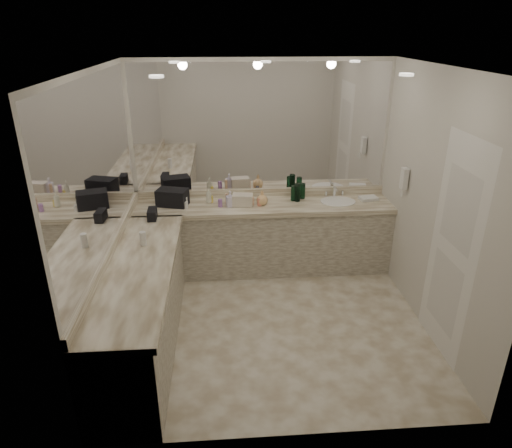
{
  "coord_description": "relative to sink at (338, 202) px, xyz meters",
  "views": [
    {
      "loc": [
        -0.48,
        -4.07,
        2.93
      ],
      "look_at": [
        -0.14,
        0.4,
        0.98
      ],
      "focal_mm": 32.0,
      "sensor_mm": 36.0,
      "label": 1
    }
  ],
  "objects": [
    {
      "name": "ceiling",
      "position": [
        -0.95,
        -1.2,
        1.71
      ],
      "size": [
        3.2,
        3.2,
        0.0
      ],
      "primitive_type": "plane",
      "color": "white",
      "rests_on": "floor"
    },
    {
      "name": "amenity_bottle_2",
      "position": [
        -1.59,
        0.1,
        0.05
      ],
      "size": [
        0.05,
        0.05,
        0.08
      ],
      "primitive_type": "cylinder",
      "color": "#F2D84C",
      "rests_on": "vanity_back_top"
    },
    {
      "name": "amenity_bottle_5",
      "position": [
        -1.48,
        -0.06,
        0.05
      ],
      "size": [
        0.05,
        0.05,
        0.1
      ],
      "primitive_type": "cylinder",
      "color": "#9966B2",
      "rests_on": "vanity_back_top"
    },
    {
      "name": "wall_right",
      "position": [
        0.65,
        -1.2,
        0.41
      ],
      "size": [
        0.02,
        3.0,
        2.6
      ],
      "primitive_type": "cube",
      "color": "beige",
      "rests_on": "floor"
    },
    {
      "name": "wall_left",
      "position": [
        -2.55,
        -1.2,
        0.41
      ],
      "size": [
        0.02,
        3.0,
        2.6
      ],
      "primitive_type": "cube",
      "color": "beige",
      "rests_on": "floor"
    },
    {
      "name": "wall_phone",
      "position": [
        0.61,
        -0.5,
        0.46
      ],
      "size": [
        0.06,
        0.1,
        0.24
      ],
      "primitive_type": "cube",
      "color": "white",
      "rests_on": "wall_right"
    },
    {
      "name": "black_toiletry_bag",
      "position": [
        -2.06,
        0.03,
        0.11
      ],
      "size": [
        0.41,
        0.32,
        0.21
      ],
      "primitive_type": "cube",
      "rotation": [
        0.0,
        0.0,
        -0.27
      ],
      "color": "black",
      "rests_on": "vanity_back_top"
    },
    {
      "name": "vanity_back_top",
      "position": [
        -0.95,
        -0.01,
        -0.03
      ],
      "size": [
        3.2,
        0.64,
        0.06
      ],
      "primitive_type": "cube",
      "color": "beige",
      "rests_on": "vanity_back_base"
    },
    {
      "name": "vanity_left_base",
      "position": [
        -2.25,
        -1.5,
        -0.48
      ],
      "size": [
        0.6,
        2.4,
        0.84
      ],
      "primitive_type": "cube",
      "color": "beige",
      "rests_on": "floor"
    },
    {
      "name": "green_bottle_2",
      "position": [
        -0.51,
        0.1,
        0.11
      ],
      "size": [
        0.07,
        0.07,
        0.22
      ],
      "primitive_type": "cylinder",
      "color": "#104325",
      "rests_on": "vanity_back_top"
    },
    {
      "name": "amenity_bottle_4",
      "position": [
        -1.08,
        -0.03,
        0.06
      ],
      "size": [
        0.04,
        0.04,
        0.1
      ],
      "primitive_type": "cylinder",
      "color": "#E0B28C",
      "rests_on": "vanity_back_top"
    },
    {
      "name": "amenity_bottle_6",
      "position": [
        -0.99,
        -0.06,
        0.05
      ],
      "size": [
        0.05,
        0.05,
        0.1
      ],
      "primitive_type": "cylinder",
      "color": "#E57F66",
      "rests_on": "vanity_back_top"
    },
    {
      "name": "door",
      "position": [
        0.64,
        -1.7,
        0.16
      ],
      "size": [
        0.02,
        0.82,
        2.1
      ],
      "primitive_type": "cube",
      "color": "white",
      "rests_on": "wall_right"
    },
    {
      "name": "green_bottle_3",
      "position": [
        -0.55,
        0.09,
        0.1
      ],
      "size": [
        0.07,
        0.07,
        0.19
      ],
      "primitive_type": "cylinder",
      "color": "#104325",
      "rests_on": "vanity_back_top"
    },
    {
      "name": "amenity_bottle_7",
      "position": [
        -0.98,
        0.1,
        0.04
      ],
      "size": [
        0.04,
        0.04,
        0.07
      ],
      "primitive_type": "cylinder",
      "color": "#3F3F4C",
      "rests_on": "vanity_back_top"
    },
    {
      "name": "backsplash_left",
      "position": [
        -2.53,
        -1.2,
        0.05
      ],
      "size": [
        0.04,
        3.0,
        0.1
      ],
      "primitive_type": "cube",
      "color": "beige",
      "rests_on": "vanity_left_top"
    },
    {
      "name": "vanity_back_base",
      "position": [
        -0.95,
        0.0,
        -0.48
      ],
      "size": [
        3.2,
        0.6,
        0.84
      ],
      "primitive_type": "cube",
      "color": "beige",
      "rests_on": "floor"
    },
    {
      "name": "amenity_bottle_3",
      "position": [
        -1.89,
        -0.01,
        0.06
      ],
      "size": [
        0.04,
        0.04,
        0.12
      ],
      "primitive_type": "cylinder",
      "color": "white",
      "rests_on": "vanity_back_top"
    },
    {
      "name": "sink",
      "position": [
        0.0,
        0.0,
        0.0
      ],
      "size": [
        0.44,
        0.44,
        0.03
      ],
      "primitive_type": "cylinder",
      "color": "white",
      "rests_on": "vanity_back_top"
    },
    {
      "name": "black_bag_spill",
      "position": [
        -2.25,
        -0.39,
        0.06
      ],
      "size": [
        0.1,
        0.22,
        0.12
      ],
      "primitive_type": "cube",
      "rotation": [
        0.0,
        0.0,
        0.04
      ],
      "color": "black",
      "rests_on": "vanity_left_top"
    },
    {
      "name": "green_bottle_0",
      "position": [
        -0.43,
        0.16,
        0.1
      ],
      "size": [
        0.07,
        0.07,
        0.2
      ],
      "primitive_type": "cylinder",
      "color": "#104325",
      "rests_on": "vanity_back_top"
    },
    {
      "name": "vanity_left_top",
      "position": [
        -2.24,
        -1.5,
        -0.03
      ],
      "size": [
        0.64,
        2.42,
        0.06
      ],
      "primitive_type": "cube",
      "color": "beige",
      "rests_on": "vanity_left_base"
    },
    {
      "name": "soap_bottle_c",
      "position": [
        -0.96,
        -0.03,
        0.1
      ],
      "size": [
        0.17,
        0.17,
        0.18
      ],
      "primitive_type": "imported",
      "rotation": [
        0.0,
        0.0,
        0.22
      ],
      "color": "#ECBA7B",
      "rests_on": "vanity_back_top"
    },
    {
      "name": "soap_bottle_a",
      "position": [
        -1.62,
        0.09,
        0.1
      ],
      "size": [
        0.09,
        0.09,
        0.19
      ],
      "primitive_type": "imported",
      "rotation": [
        0.0,
        0.0,
        0.19
      ],
      "color": "silver",
      "rests_on": "vanity_back_top"
    },
    {
      "name": "cream_cosmetic_case",
      "position": [
        -1.2,
        -0.05,
        0.08
      ],
      "size": [
        0.26,
        0.18,
        0.14
      ],
      "primitive_type": "cube",
      "rotation": [
        0.0,
        0.0,
        -0.13
      ],
      "color": "beige",
      "rests_on": "vanity_back_top"
    },
    {
      "name": "backsplash_back",
      "position": [
        -0.95,
        0.28,
        0.05
      ],
      "size": [
        3.2,
        0.04,
        0.1
      ],
      "primitive_type": "cube",
      "color": "beige",
      "rests_on": "vanity_back_top"
    },
    {
      "name": "amenity_bottle_1",
      "position": [
        -1.89,
        -0.07,
        0.04
      ],
      "size": [
        0.05,
        0.05,
        0.08
      ],
      "primitive_type": "cylinder",
      "color": "white",
      "rests_on": "vanity_back_top"
    },
    {
      "name": "hand_towel",
      "position": [
        0.4,
        0.04,
        0.02
      ],
      "size": [
        0.25,
        0.19,
        0.04
      ],
      "primitive_type": "cube",
      "rotation": [
        0.0,
        0.0,
        0.17
      ],
      "color": "white",
      "rests_on": "vanity_back_top"
    },
    {
      "name": "lotion_left",
      "position": [
        -2.25,
        -1.08,
        0.08
      ],
      "size": [
        0.07,
        0.07,
        0.15
      ],
      "primitive_type": "cylinder",
      "color": "white",
      "rests_on": "vanity_left_top"
    },
    {
      "name": "green_bottle_1",
      "position": [
        -0.51,
        0.06,
        0.11
      ],
      "size": [
        0.07,
        0.07,
        0.21
      ],
      "primitive_type": "cylinder",
      "color": "#104325",
      "rests_on": "vanity_back_top"
    },
    {
      "name": "amenity_bottle_0",
      "position": [
        -1.39,
        0.02,
        0.08
      ],
      "size": [
        0.04,
        0.04,
        0.14
      ],
      "primitive_type": "cylinder",
      "color": "#E0B28C",
      "rests_on": "vanity_back_top"
    },
    {
      "name": "soap_bottle_b",
      "position": [
        -1.36,
        -0.06,
        0.1
      ],
      "size": [
        0.11,
        0.11,
        0.2
      ],
      "primitive_type": "imported",
      "rotation": [
        0.0,
        0.0,
        0.28
      ],
      "color": "white",
      "rests_on": "vanity_back_top"
    },
    {
      "name": "mirror_left",
      "position": [
        -2.54,
        -1.2,
        0.88
      ],
      "size": [
        0.01,
        2.92,
        1.55
      ],
      "primitive_type": "cube",
      "color": "white",
      "rests_on": "wall_left"
    },
    {
      "name": "wall_back",
      "position": [
        -0.95,
        0.3,
        0.41
      ],
      "size": [
        3.2,
        0.02,
        2.6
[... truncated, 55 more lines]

